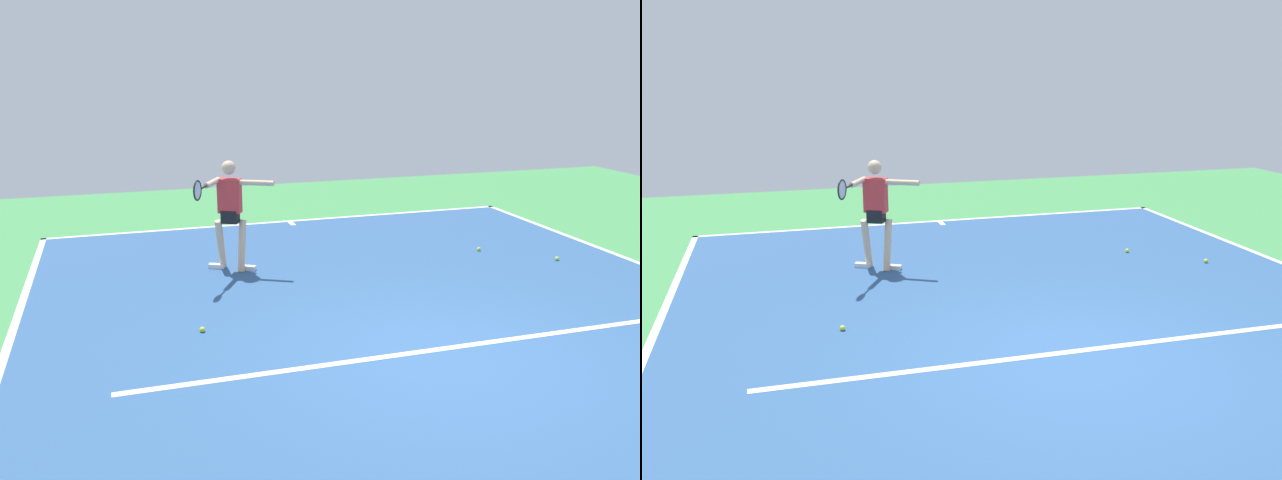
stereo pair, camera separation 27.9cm
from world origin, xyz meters
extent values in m
plane|color=#428E4C|center=(0.00, 0.00, 0.00)|extent=(21.55, 21.55, 0.00)
cube|color=#2D5484|center=(0.00, 0.00, 0.00)|extent=(9.34, 13.39, 0.00)
cube|color=white|center=(0.00, -6.64, 0.00)|extent=(9.34, 0.10, 0.01)
cube|color=white|center=(0.00, -0.19, 0.00)|extent=(7.00, 0.10, 0.01)
cube|color=white|center=(0.00, -6.44, 0.00)|extent=(0.10, 0.30, 0.01)
cylinder|color=beige|center=(1.51, -3.75, 0.39)|extent=(0.23, 0.30, 0.81)
cube|color=white|center=(1.44, -3.71, 0.04)|extent=(0.26, 0.20, 0.07)
cylinder|color=beige|center=(1.81, -3.91, 0.39)|extent=(0.23, 0.30, 0.81)
cube|color=white|center=(1.89, -3.95, 0.04)|extent=(0.26, 0.20, 0.07)
cube|color=black|center=(1.66, -3.83, 0.84)|extent=(0.31, 0.29, 0.20)
cube|color=red|center=(1.66, -3.83, 1.17)|extent=(0.38, 0.32, 0.52)
sphere|color=beige|center=(1.66, -3.83, 1.59)|extent=(0.21, 0.21, 0.21)
cylinder|color=beige|center=(1.28, -3.63, 1.38)|extent=(0.50, 0.32, 0.08)
cylinder|color=beige|center=(1.94, -3.68, 1.41)|extent=(0.32, 0.50, 0.08)
cylinder|color=black|center=(2.11, -3.35, 1.41)|extent=(0.13, 0.21, 0.03)
torus|color=black|center=(2.22, -3.14, 1.41)|extent=(0.16, 0.27, 0.29)
cylinder|color=silver|center=(2.22, -3.14, 1.41)|extent=(0.12, 0.22, 0.25)
sphere|color=#C6E53D|center=(-3.45, -2.71, 0.03)|extent=(0.07, 0.07, 0.07)
sphere|color=#CCE033|center=(-2.53, -3.59, 0.03)|extent=(0.07, 0.07, 0.07)
sphere|color=#CCE033|center=(2.45, -1.48, 0.03)|extent=(0.07, 0.07, 0.07)
camera|label=1|loc=(3.32, 6.00, 3.16)|focal=37.40mm
camera|label=2|loc=(3.05, 6.08, 3.16)|focal=37.40mm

